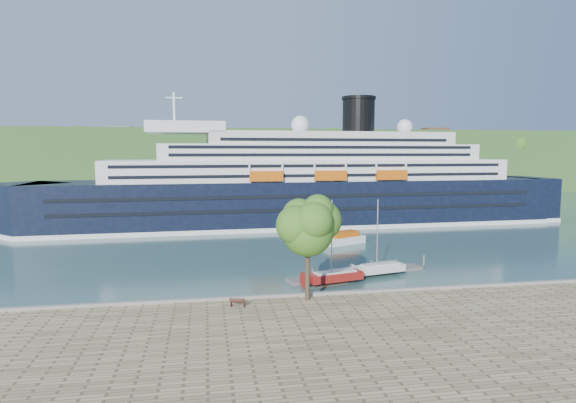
% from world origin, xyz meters
% --- Properties ---
extents(ground, '(400.00, 400.00, 0.00)m').
position_xyz_m(ground, '(0.00, 0.00, 0.00)').
color(ground, '#2F5351').
rests_on(ground, ground).
extents(far_hillside, '(400.00, 50.00, 24.00)m').
position_xyz_m(far_hillside, '(0.00, 145.00, 12.00)').
color(far_hillside, '#315D25').
rests_on(far_hillside, ground).
extents(quay_coping, '(220.00, 0.50, 0.30)m').
position_xyz_m(quay_coping, '(0.00, -0.20, 1.15)').
color(quay_coping, slate).
rests_on(quay_coping, promenade).
extents(cruise_ship, '(124.37, 22.42, 27.80)m').
position_xyz_m(cruise_ship, '(6.30, 53.84, 13.90)').
color(cruise_ship, black).
rests_on(cruise_ship, ground).
extents(park_bench, '(1.65, 1.03, 0.99)m').
position_xyz_m(park_bench, '(-10.85, -2.61, 1.49)').
color(park_bench, '#421F12').
rests_on(park_bench, promenade).
extents(promenade_tree, '(6.92, 6.92, 11.47)m').
position_xyz_m(promenade_tree, '(-3.82, -1.63, 6.73)').
color(promenade_tree, '#37631A').
rests_on(promenade_tree, promenade).
extents(floating_pontoon, '(19.25, 7.15, 0.43)m').
position_xyz_m(floating_pontoon, '(5.31, 10.49, 0.21)').
color(floating_pontoon, slate).
rests_on(floating_pontoon, ground).
extents(sailboat_red, '(7.80, 3.86, 9.72)m').
position_xyz_m(sailboat_red, '(1.34, 6.78, 4.86)').
color(sailboat_red, maroon).
rests_on(sailboat_red, ground).
extents(sailboat_white_far, '(7.53, 3.59, 9.38)m').
position_xyz_m(sailboat_white_far, '(8.08, 9.77, 4.69)').
color(sailboat_white_far, silver).
rests_on(sailboat_white_far, ground).
extents(tender_launch, '(8.25, 5.70, 2.17)m').
position_xyz_m(tender_launch, '(9.60, 31.41, 1.08)').
color(tender_launch, '#CD570C').
rests_on(tender_launch, ground).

